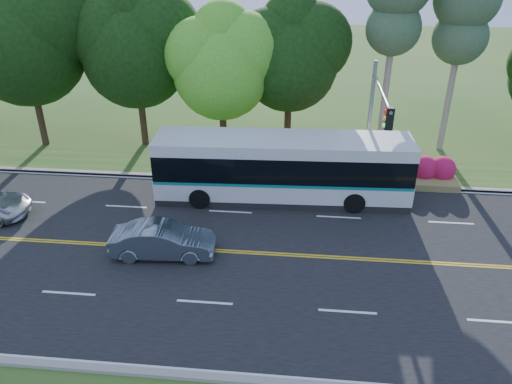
{
  "coord_description": "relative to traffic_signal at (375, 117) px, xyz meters",
  "views": [
    {
      "loc": [
        2.97,
        -18.32,
        12.94
      ],
      "look_at": [
        0.97,
        2.0,
        2.04
      ],
      "focal_mm": 35.0,
      "sensor_mm": 36.0,
      "label": 1
    }
  ],
  "objects": [
    {
      "name": "traffic_signal",
      "position": [
        0.0,
        0.0,
        0.0
      ],
      "size": [
        0.42,
        6.1,
        7.0
      ],
      "color": "gray",
      "rests_on": "ground"
    },
    {
      "name": "ground",
      "position": [
        -6.49,
        -5.4,
        -4.67
      ],
      "size": [
        120.0,
        120.0,
        0.0
      ],
      "primitive_type": "plane",
      "color": "#29531B",
      "rests_on": "ground"
    },
    {
      "name": "road",
      "position": [
        -6.49,
        -5.4,
        -4.66
      ],
      "size": [
        60.0,
        14.0,
        0.02
      ],
      "primitive_type": "cube",
      "color": "black",
      "rests_on": "ground"
    },
    {
      "name": "tree_row",
      "position": [
        -11.65,
        6.73,
        2.06
      ],
      "size": [
        44.7,
        9.1,
        13.84
      ],
      "color": "#2E2314",
      "rests_on": "ground"
    },
    {
      "name": "grass_verge",
      "position": [
        -6.49,
        3.6,
        -4.62
      ],
      "size": [
        60.0,
        4.0,
        0.1
      ],
      "primitive_type": "cube",
      "color": "#29531B",
      "rests_on": "ground"
    },
    {
      "name": "sedan",
      "position": [
        -9.39,
        -5.93,
        -3.9
      ],
      "size": [
        4.63,
        1.89,
        1.49
      ],
      "primitive_type": "imported",
      "rotation": [
        0.0,
        0.0,
        1.64
      ],
      "color": "slate",
      "rests_on": "road"
    },
    {
      "name": "curb_north",
      "position": [
        -6.49,
        1.75,
        -4.6
      ],
      "size": [
        60.0,
        0.3,
        0.15
      ],
      "primitive_type": "cube",
      "color": "gray",
      "rests_on": "ground"
    },
    {
      "name": "transit_bus",
      "position": [
        -4.48,
        -0.16,
        -2.95
      ],
      "size": [
        13.26,
        3.37,
        3.44
      ],
      "rotation": [
        0.0,
        0.0,
        0.04
      ],
      "color": "silver",
      "rests_on": "road"
    },
    {
      "name": "bougainvillea_hedge",
      "position": [
        0.69,
        2.75,
        -3.95
      ],
      "size": [
        9.5,
        2.25,
        1.5
      ],
      "color": "#9E0D45",
      "rests_on": "ground"
    },
    {
      "name": "curb_south",
      "position": [
        -6.49,
        -12.55,
        -4.6
      ],
      "size": [
        60.0,
        0.3,
        0.15
      ],
      "primitive_type": "cube",
      "color": "gray",
      "rests_on": "ground"
    },
    {
      "name": "lane_markings",
      "position": [
        -6.59,
        -5.4,
        -4.65
      ],
      "size": [
        57.6,
        13.82,
        0.0
      ],
      "color": "gold",
      "rests_on": "road"
    }
  ]
}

